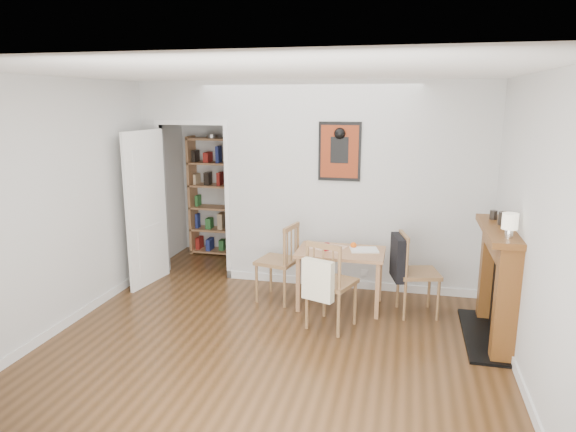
% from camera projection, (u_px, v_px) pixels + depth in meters
% --- Properties ---
extents(ground, '(5.20, 5.20, 0.00)m').
position_uv_depth(ground, '(282.00, 327.00, 5.47)').
color(ground, '#51321A').
rests_on(ground, ground).
extents(room_shell, '(5.20, 5.20, 5.20)m').
position_uv_depth(room_shell, '(315.00, 187.00, 6.44)').
color(room_shell, '#B9B9B7').
rests_on(room_shell, ground).
extents(dining_table, '(1.00, 0.63, 0.68)m').
position_uv_depth(dining_table, '(341.00, 257.00, 5.90)').
color(dining_table, '#A4774C').
rests_on(dining_table, ground).
extents(chair_left, '(0.57, 0.57, 0.95)m').
position_uv_depth(chair_left, '(277.00, 262.00, 6.13)').
color(chair_left, '#895D40').
rests_on(chair_left, ground).
extents(chair_right, '(0.62, 0.57, 0.94)m').
position_uv_depth(chair_right, '(417.00, 273.00, 5.71)').
color(chair_right, '#895D40').
rests_on(chair_right, ground).
extents(chair_front, '(0.62, 0.66, 0.97)m').
position_uv_depth(chair_front, '(331.00, 283.00, 5.37)').
color(chair_front, '#895D40').
rests_on(chair_front, ground).
extents(bookshelf, '(0.77, 0.31, 1.83)m').
position_uv_depth(bookshelf, '(215.00, 197.00, 7.92)').
color(bookshelf, '#A4774C').
rests_on(bookshelf, ground).
extents(fireplace, '(0.45, 1.25, 1.16)m').
position_uv_depth(fireplace, '(499.00, 281.00, 5.09)').
color(fireplace, brown).
rests_on(fireplace, ground).
extents(red_glass, '(0.07, 0.07, 0.09)m').
position_uv_depth(red_glass, '(327.00, 247.00, 5.88)').
color(red_glass, maroon).
rests_on(red_glass, dining_table).
extents(orange_fruit, '(0.07, 0.07, 0.07)m').
position_uv_depth(orange_fruit, '(353.00, 245.00, 5.97)').
color(orange_fruit, '#F05B0C').
rests_on(orange_fruit, dining_table).
extents(placemat, '(0.48, 0.41, 0.00)m').
position_uv_depth(placemat, '(327.00, 247.00, 6.01)').
color(placemat, beige).
rests_on(placemat, dining_table).
extents(notebook, '(0.36, 0.29, 0.02)m').
position_uv_depth(notebook, '(364.00, 250.00, 5.89)').
color(notebook, silver).
rests_on(notebook, dining_table).
extents(mantel_lamp, '(0.14, 0.14, 0.22)m').
position_uv_depth(mantel_lamp, '(510.00, 223.00, 4.57)').
color(mantel_lamp, silver).
rests_on(mantel_lamp, fireplace).
extents(ceramic_jar_a, '(0.11, 0.11, 0.13)m').
position_uv_depth(ceramic_jar_a, '(504.00, 219.00, 5.07)').
color(ceramic_jar_a, black).
rests_on(ceramic_jar_a, fireplace).
extents(ceramic_jar_b, '(0.08, 0.08, 0.09)m').
position_uv_depth(ceramic_jar_b, '(493.00, 215.00, 5.30)').
color(ceramic_jar_b, black).
rests_on(ceramic_jar_b, fireplace).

